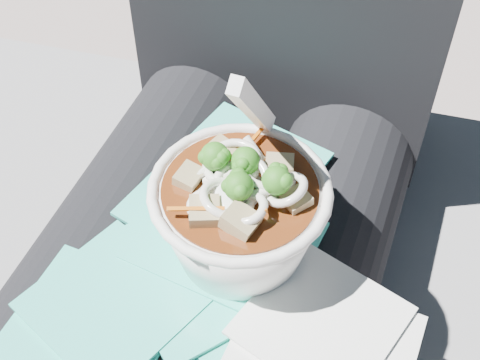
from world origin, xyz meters
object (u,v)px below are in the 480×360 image
(stone_ledge, at_px, (247,315))
(plastic_bag, at_px, (192,257))
(person_body, at_px, (231,204))
(udon_bowl, at_px, (240,210))
(lap, at_px, (197,289))

(stone_ledge, bearing_deg, plastic_bag, -88.00)
(stone_ledge, relative_size, person_body, 1.01)
(plastic_bag, xyz_separation_m, udon_bowl, (0.04, 0.02, 0.06))
(person_body, height_order, udon_bowl, person_body)
(stone_ledge, xyz_separation_m, lap, (0.00, -0.15, 0.30))
(stone_ledge, bearing_deg, lap, -90.00)
(lap, distance_m, person_body, 0.10)
(plastic_bag, bearing_deg, udon_bowl, 26.75)
(stone_ledge, relative_size, lap, 2.08)
(person_body, bearing_deg, plastic_bag, -86.93)
(plastic_bag, relative_size, udon_bowl, 1.88)
(lap, bearing_deg, udon_bowl, 3.97)
(stone_ledge, distance_m, udon_bowl, 0.46)
(lap, xyz_separation_m, plastic_bag, (0.01, -0.02, 0.08))
(lap, relative_size, plastic_bag, 1.33)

